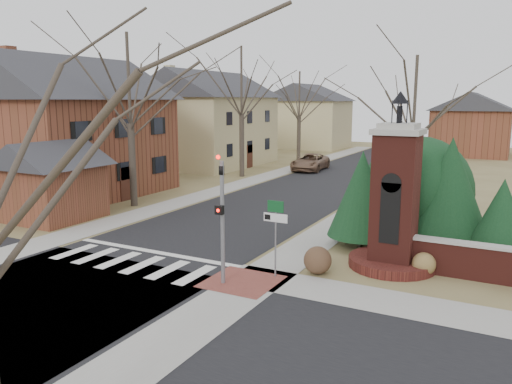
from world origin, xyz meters
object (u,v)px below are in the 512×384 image
Objects in this scene: traffic_signal_pole at (222,209)px; sign_post at (275,223)px; pickup_truck at (310,162)px; brick_gate_monument at (394,211)px; distant_car at (398,153)px.

traffic_signal_pole reaches higher than sign_post.
brick_gate_monument is at bearing -66.08° from pickup_truck.
pickup_truck is at bearing 105.72° from traffic_signal_pole.
pickup_truck is (-12.40, 22.94, -1.43)m from brick_gate_monument.
brick_gate_monument is (4.70, 4.42, -0.42)m from traffic_signal_pole.
sign_post is at bearing 47.57° from traffic_signal_pole.
traffic_signal_pole is at bearing 92.67° from distant_car.
traffic_signal_pole is 6.47m from brick_gate_monument.
traffic_signal_pole reaches higher than distant_car.
pickup_truck is at bearing 109.11° from sign_post.
traffic_signal_pole is 1.64× the size of sign_post.
pickup_truck is (-8.99, 25.95, -1.22)m from sign_post.
brick_gate_monument is 1.56× the size of distant_car.
traffic_signal_pole is at bearing -78.75° from pickup_truck.
traffic_signal_pole is 0.86× the size of pickup_truck.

